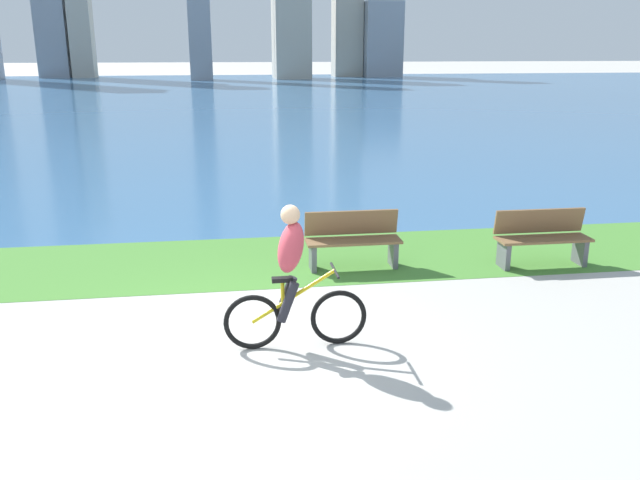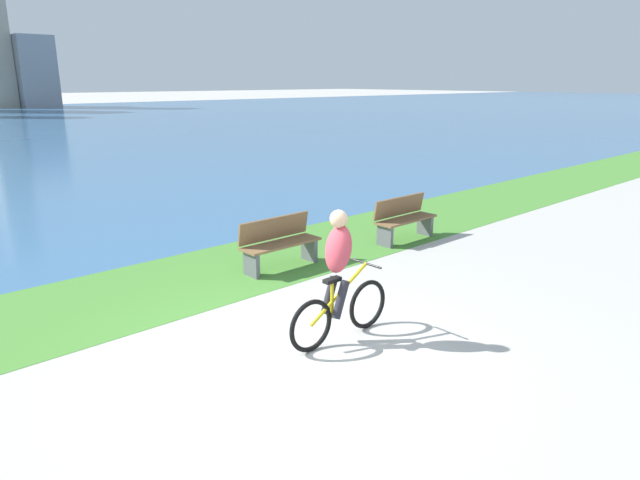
% 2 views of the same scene
% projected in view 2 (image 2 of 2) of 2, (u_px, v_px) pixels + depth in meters
% --- Properties ---
extents(ground_plane, '(300.00, 300.00, 0.00)m').
position_uv_depth(ground_plane, '(296.00, 354.00, 6.85)').
color(ground_plane, '#B2AFA8').
extents(grass_strip_bayside, '(120.00, 2.73, 0.01)m').
position_uv_depth(grass_strip_bayside, '(168.00, 285.00, 9.14)').
color(grass_strip_bayside, '#478433').
rests_on(grass_strip_bayside, ground).
extents(cyclist_lead, '(1.68, 0.52, 1.71)m').
position_uv_depth(cyclist_lead, '(339.00, 278.00, 7.00)').
color(cyclist_lead, black).
rests_on(cyclist_lead, ground).
extents(bench_near_path, '(1.50, 0.47, 0.90)m').
position_uv_depth(bench_near_path, '(279.00, 243.00, 9.88)').
color(bench_near_path, brown).
rests_on(bench_near_path, ground).
extents(bench_far_along_path, '(1.50, 0.47, 0.90)m').
position_uv_depth(bench_far_along_path, '(404.00, 219.00, 11.60)').
color(bench_far_along_path, brown).
rests_on(bench_far_along_path, ground).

